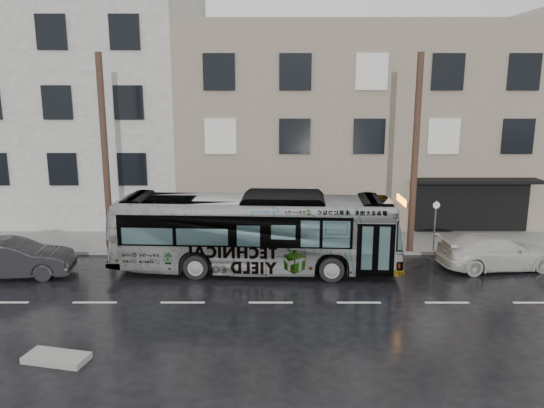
{
  "coord_description": "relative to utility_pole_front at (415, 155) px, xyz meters",
  "views": [
    {
      "loc": [
        0.06,
        -20.5,
        7.63
      ],
      "look_at": [
        0.04,
        2.5,
        2.57
      ],
      "focal_mm": 35.0,
      "sensor_mm": 36.0,
      "label": 1
    }
  ],
  "objects": [
    {
      "name": "bus",
      "position": [
        -7.17,
        -2.28,
        -2.98
      ],
      "size": [
        12.13,
        3.44,
        3.34
      ],
      "primitive_type": "imported",
      "rotation": [
        0.0,
        0.0,
        1.52
      ],
      "color": "#B2B2B2",
      "rests_on": "ground"
    },
    {
      "name": "building_taupe",
      "position": [
        -1.5,
        9.4,
        0.85
      ],
      "size": [
        20.0,
        12.0,
        11.0
      ],
      "primitive_type": "cube",
      "color": "gray",
      "rests_on": "ground"
    },
    {
      "name": "dark_sedan",
      "position": [
        -17.1,
        -3.13,
        -3.86
      ],
      "size": [
        4.95,
        2.27,
        1.57
      ],
      "primitive_type": "imported",
      "rotation": [
        0.0,
        0.0,
        1.7
      ],
      "color": "black",
      "rests_on": "ground"
    },
    {
      "name": "sign_post",
      "position": [
        1.1,
        0.0,
        -3.3
      ],
      "size": [
        0.06,
        0.06,
        2.4
      ],
      "primitive_type": "cylinder",
      "color": "slate",
      "rests_on": "sidewalk"
    },
    {
      "name": "utility_pole_rear",
      "position": [
        -14.0,
        0.0,
        0.0
      ],
      "size": [
        0.3,
        0.3,
        9.0
      ],
      "primitive_type": "cylinder",
      "color": "#473023",
      "rests_on": "sidewalk"
    },
    {
      "name": "ground",
      "position": [
        -6.5,
        -3.3,
        -4.65
      ],
      "size": [
        120.0,
        120.0,
        0.0
      ],
      "primitive_type": "plane",
      "color": "black",
      "rests_on": "ground"
    },
    {
      "name": "slush_pile",
      "position": [
        -12.6,
        -10.0,
        -4.56
      ],
      "size": [
        1.93,
        1.18,
        0.18
      ],
      "primitive_type": "cube",
      "rotation": [
        0.0,
        0.0,
        -0.22
      ],
      "color": "gray",
      "rests_on": "ground"
    },
    {
      "name": "utility_pole_front",
      "position": [
        0.0,
        0.0,
        0.0
      ],
      "size": [
        0.3,
        0.3,
        9.0
      ],
      "primitive_type": "cylinder",
      "color": "#473023",
      "rests_on": "sidewalk"
    },
    {
      "name": "white_sedan",
      "position": [
        3.19,
        -2.01,
        -3.91
      ],
      "size": [
        5.3,
        2.71,
        1.47
      ],
      "primitive_type": "imported",
      "rotation": [
        0.0,
        0.0,
        1.7
      ],
      "color": "beige",
      "rests_on": "ground"
    },
    {
      "name": "sidewalk",
      "position": [
        -6.5,
        1.6,
        -4.58
      ],
      "size": [
        90.0,
        3.6,
        0.15
      ],
      "primitive_type": "cube",
      "color": "gray",
      "rests_on": "ground"
    }
  ]
}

